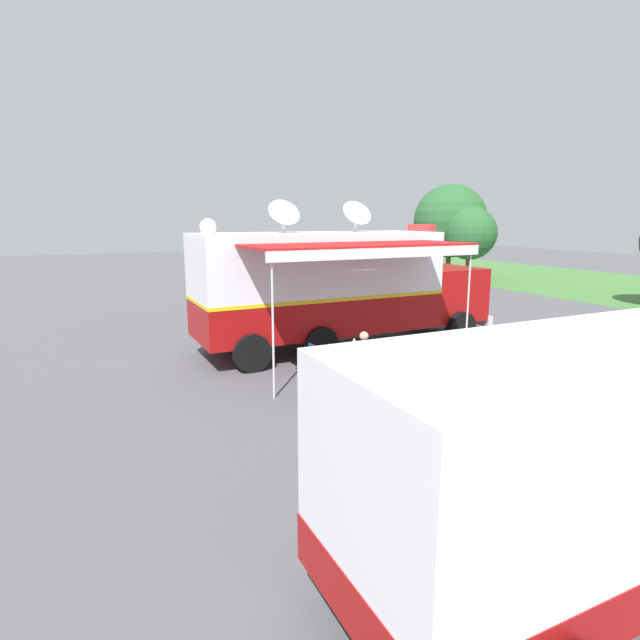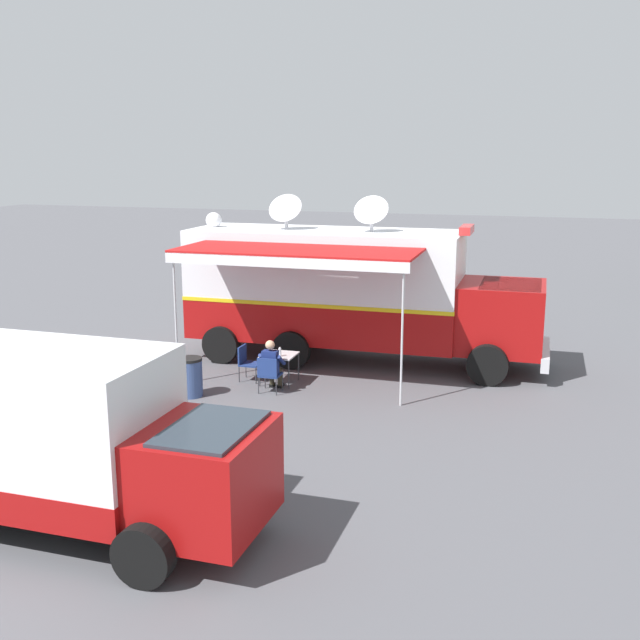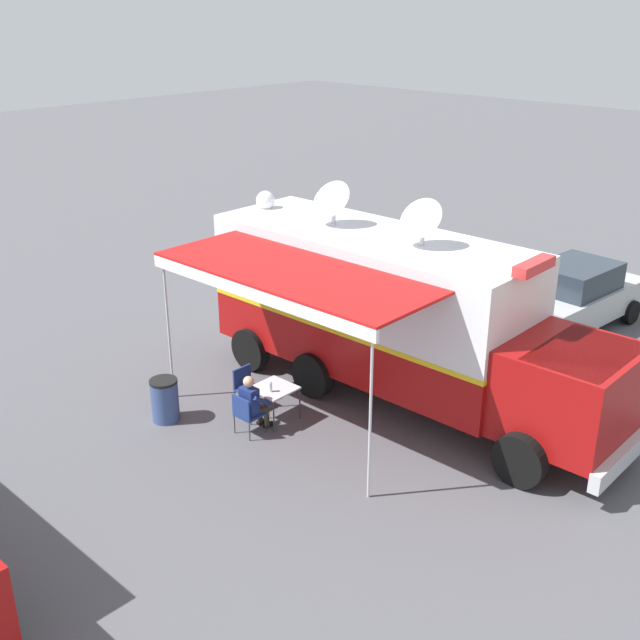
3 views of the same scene
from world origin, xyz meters
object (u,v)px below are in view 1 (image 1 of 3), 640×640
folding_chair_beside_table (318,359)px  folding_chair_at_table (366,362)px  command_truck (341,284)px  water_bottle (354,343)px  folding_table (348,349)px  seated_responder (362,355)px  car_behind_truck (293,291)px  trash_bin (316,383)px  support_truck (609,459)px

folding_chair_beside_table → folding_chair_at_table: bearing=48.3°
command_truck → water_bottle: bearing=-21.0°
command_truck → folding_chair_at_table: (3.34, -1.07, -1.43)m
folding_chair_at_table → folding_table: bearing=-176.7°
folding_chair_beside_table → seated_responder: 1.09m
folding_chair_at_table → car_behind_truck: car_behind_truck is taller
folding_table → folding_chair_at_table: bearing=3.3°
command_truck → folding_table: size_ratio=11.72×
car_behind_truck → folding_table: bearing=-13.6°
command_truck → seated_responder: (3.15, -1.07, -1.30)m
water_bottle → car_behind_truck: 9.21m
trash_bin → car_behind_truck: (-10.35, 3.75, 0.42)m
seated_responder → trash_bin: (0.93, -1.65, -0.20)m
folding_table → water_bottle: (0.16, 0.08, 0.16)m
folding_table → car_behind_truck: 9.07m
folding_chair_at_table → seated_responder: (-0.19, -0.00, 0.14)m
command_truck → car_behind_truck: size_ratio=2.20×
trash_bin → seated_responder: bearing=119.4°
folding_table → car_behind_truck: size_ratio=0.19×
command_truck → trash_bin: bearing=-33.7°
seated_responder → support_truck: size_ratio=0.18×
command_truck → support_truck: bearing=-12.0°
command_truck → seated_responder: size_ratio=7.62×
water_bottle → trash_bin: size_ratio=0.25×
folding_table → support_truck: 7.79m
car_behind_truck → folding_chair_at_table: bearing=-12.3°
command_truck → folding_table: 3.05m
folding_table → car_behind_truck: car_behind_truck is taller
trash_bin → folding_chair_beside_table: bearing=153.7°
car_behind_truck → water_bottle: bearing=-12.9°
water_bottle → folding_chair_beside_table: bearing=-99.6°
water_bottle → command_truck: bearing=159.0°
command_truck → water_bottle: command_truck is taller
command_truck → support_truck: (10.22, -2.17, -0.56)m
folding_chair_at_table → seated_responder: size_ratio=0.70×
seated_responder → car_behind_truck: car_behind_truck is taller
folding_chair_at_table → folding_chair_beside_table: (-0.80, -0.90, 0.00)m
seated_responder → trash_bin: 1.90m
command_truck → support_truck: size_ratio=1.40×
car_behind_truck → folding_chair_beside_table: bearing=-18.7°
seated_responder → car_behind_truck: size_ratio=0.29×
folding_chair_beside_table → trash_bin: (1.54, -0.76, -0.06)m
water_bottle → folding_chair_at_table: 0.72m
folding_chair_beside_table → support_truck: (7.68, -0.21, 0.87)m
folding_table → support_truck: support_truck is taller
seated_responder → support_truck: (7.07, -1.10, 0.73)m
folding_chair_beside_table → car_behind_truck: (-8.82, 2.99, 0.37)m
folding_chair_at_table → trash_bin: 1.81m
folding_chair_beside_table → support_truck: 7.73m
folding_chair_at_table → folding_chair_beside_table: size_ratio=1.00×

